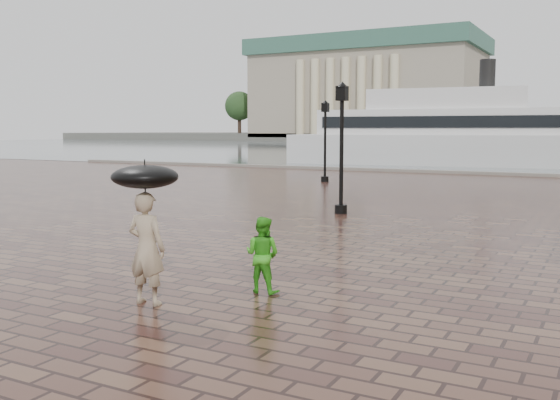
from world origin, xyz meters
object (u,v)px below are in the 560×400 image
street_lamps (414,144)px  ferry_near (446,134)px  child_pedestrian (262,255)px  adult_pedestrian (147,248)px

street_lamps → ferry_near: bearing=100.8°
street_lamps → child_pedestrian: (1.89, -15.87, -1.64)m
adult_pedestrian → ferry_near: 44.97m
street_lamps → ferry_near: ferry_near is taller
adult_pedestrian → street_lamps: bearing=-92.0°
adult_pedestrian → child_pedestrian: 2.07m
child_pedestrian → ferry_near: 43.61m
street_lamps → ferry_near: (-5.16, 27.13, 0.24)m
adult_pedestrian → ferry_near: (-5.73, 44.57, 1.62)m
street_lamps → ferry_near: size_ratio=0.58×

